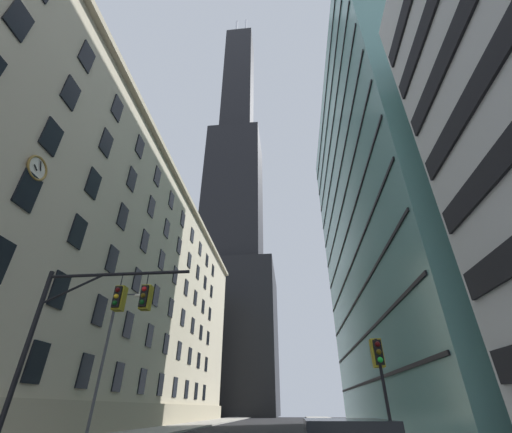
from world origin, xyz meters
name	(u,v)px	position (x,y,z in m)	size (l,w,h in m)	color
station_building	(109,290)	(-19.33, 27.54, 14.83)	(17.32, 67.09, 29.69)	#BCAF93
dark_skyscraper	(233,227)	(-14.39, 85.83, 55.58)	(27.73, 27.73, 184.91)	black
glass_office_midrise	(412,209)	(19.81, 26.24, 23.68)	(17.72, 40.32, 47.36)	slate
traffic_signal_mast	(94,317)	(-4.62, 2.32, 5.03)	(6.62, 0.63, 6.95)	black
traffic_light_near_right	(379,360)	(6.90, 3.34, 3.34)	(0.40, 0.63, 3.97)	black
street_lamppost	(109,347)	(-8.32, 10.79, 5.19)	(1.90, 0.32, 8.67)	#47474C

